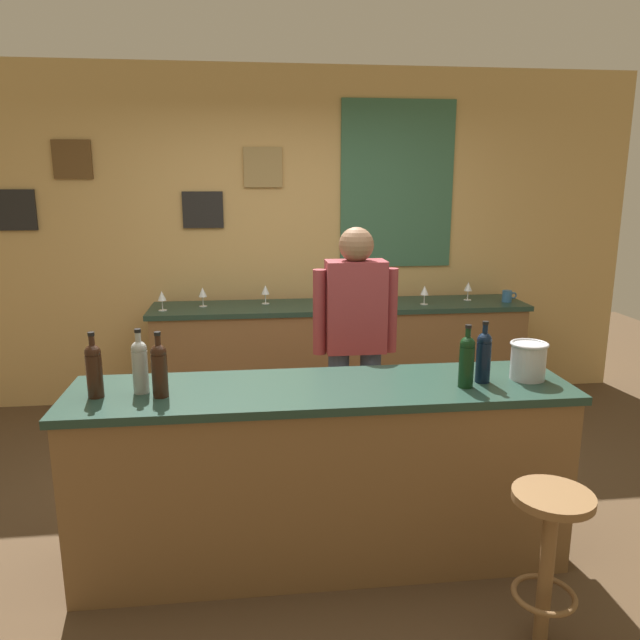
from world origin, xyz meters
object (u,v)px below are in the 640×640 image
at_px(bartender, 355,339).
at_px(wine_glass_a, 162,297).
at_px(wine_glass_b, 203,293).
at_px(coffee_mug, 507,296).
at_px(wine_bottle_a, 94,369).
at_px(wine_bottle_c, 159,368).
at_px(wine_glass_c, 265,291).
at_px(wine_bottle_d, 467,360).
at_px(ice_bucket, 528,360).
at_px(bar_stool, 549,543).
at_px(wine_glass_d, 425,291).
at_px(wine_bottle_b, 140,365).
at_px(wine_glass_e, 468,287).
at_px(wine_bottle_e, 484,355).

xyz_separation_m(bartender, wine_glass_a, (-1.31, 1.17, 0.07)).
distance_m(wine_glass_b, coffee_mug, 2.51).
relative_size(wine_bottle_a, wine_bottle_c, 1.00).
bearing_deg(wine_bottle_c, wine_bottle_a, 174.46).
height_order(wine_glass_a, coffee_mug, wine_glass_a).
bearing_deg(wine_glass_c, wine_bottle_c, -103.90).
xyz_separation_m(wine_bottle_d, ice_bucket, (0.35, 0.08, -0.04)).
relative_size(bar_stool, coffee_mug, 5.44).
relative_size(ice_bucket, wine_glass_d, 1.21).
height_order(wine_bottle_b, wine_glass_b, wine_bottle_b).
distance_m(wine_glass_b, wine_glass_e, 2.20).
bearing_deg(wine_bottle_a, wine_bottle_e, -0.01).
relative_size(wine_bottle_d, wine_glass_b, 1.97).
bearing_deg(wine_glass_b, wine_glass_e, 0.31).
relative_size(wine_bottle_d, wine_glass_c, 1.97).
height_order(wine_bottle_c, coffee_mug, wine_bottle_c).
bearing_deg(wine_bottle_a, bar_stool, -19.51).
xyz_separation_m(wine_bottle_c, wine_glass_b, (0.04, 2.14, -0.05)).
bearing_deg(wine_glass_a, ice_bucket, -44.06).
xyz_separation_m(wine_bottle_b, wine_glass_d, (1.92, 1.95, -0.05)).
distance_m(wine_bottle_d, wine_glass_c, 2.40).
distance_m(wine_glass_c, wine_glass_e, 1.70).
xyz_separation_m(wine_bottle_a, ice_bucket, (2.07, 0.02, -0.04)).
height_order(bartender, wine_glass_b, bartender).
bearing_deg(wine_glass_b, wine_glass_a, -158.04).
bearing_deg(wine_bottle_d, wine_bottle_b, 176.34).
distance_m(wine_glass_a, wine_glass_d, 2.09).
distance_m(wine_glass_c, coffee_mug, 2.01).
xyz_separation_m(bartender, wine_bottle_d, (0.38, -0.89, 0.12)).
bearing_deg(wine_bottle_b, wine_glass_a, 94.77).
bearing_deg(wine_bottle_e, wine_glass_d, 81.82).
xyz_separation_m(bartender, coffee_mug, (1.49, 1.19, 0.01)).
xyz_separation_m(bar_stool, wine_bottle_e, (-0.05, 0.67, 0.60)).
xyz_separation_m(bar_stool, coffee_mug, (0.96, 2.68, 0.49)).
relative_size(wine_bottle_a, wine_glass_e, 1.97).
distance_m(bartender, wine_bottle_a, 1.58).
bearing_deg(wine_glass_a, wine_bottle_b, -85.23).
xyz_separation_m(wine_bottle_c, wine_glass_d, (1.83, 2.02, -0.05)).
bearing_deg(wine_bottle_d, wine_bottle_c, 178.70).
height_order(wine_bottle_e, wine_glass_c, wine_bottle_e).
relative_size(wine_bottle_b, wine_bottle_e, 1.00).
relative_size(wine_bottle_b, coffee_mug, 2.45).
bearing_deg(wine_glass_c, wine_bottle_b, -106.73).
relative_size(wine_glass_b, wine_glass_e, 1.00).
relative_size(bar_stool, wine_bottle_e, 2.22).
height_order(wine_glass_a, wine_glass_c, same).
xyz_separation_m(wine_bottle_c, coffee_mug, (2.55, 2.04, -0.11)).
xyz_separation_m(wine_bottle_e, ice_bucket, (0.24, 0.02, -0.04)).
height_order(bartender, coffee_mug, bartender).
bearing_deg(coffee_mug, bartender, -141.50).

